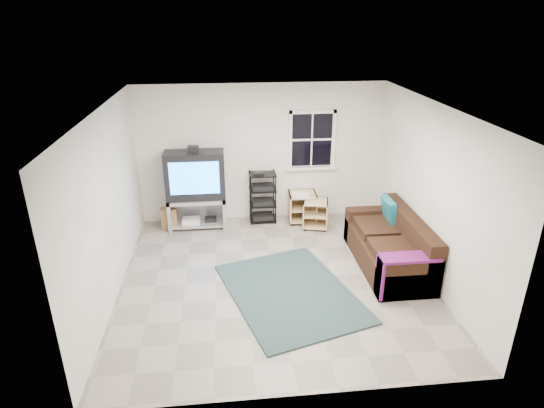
{
  "coord_description": "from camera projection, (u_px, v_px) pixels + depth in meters",
  "views": [
    {
      "loc": [
        -0.68,
        -5.89,
        3.76
      ],
      "look_at": [
        -0.0,
        0.4,
        1.07
      ],
      "focal_mm": 30.0,
      "sensor_mm": 36.0,
      "label": 1
    }
  ],
  "objects": [
    {
      "name": "room",
      "position": [
        312.0,
        143.0,
        8.52
      ],
      "size": [
        4.6,
        4.62,
        4.6
      ],
      "color": "gray",
      "rests_on": "ground"
    },
    {
      "name": "side_table_left",
      "position": [
        315.0,
        212.0,
        8.52
      ],
      "size": [
        0.54,
        0.54,
        0.53
      ],
      "rotation": [
        0.0,
        0.0,
        -0.23
      ],
      "color": "tan",
      "rests_on": "ground"
    },
    {
      "name": "side_table_right",
      "position": [
        302.0,
        204.0,
        8.75
      ],
      "size": [
        0.54,
        0.56,
        0.6
      ],
      "rotation": [
        0.0,
        0.0,
        -0.04
      ],
      "color": "tan",
      "rests_on": "ground"
    },
    {
      "name": "paper_bag",
      "position": [
        169.0,
        218.0,
        8.47
      ],
      "size": [
        0.29,
        0.2,
        0.41
      ],
      "primitive_type": "cube",
      "rotation": [
        0.0,
        0.0,
        0.05
      ],
      "color": "olive",
      "rests_on": "ground"
    },
    {
      "name": "shag_rug",
      "position": [
        290.0,
        292.0,
        6.57
      ],
      "size": [
        2.19,
        2.6,
        0.03
      ],
      "primitive_type": "cube",
      "rotation": [
        0.0,
        0.0,
        0.29
      ],
      "color": "black",
      "rests_on": "ground"
    },
    {
      "name": "tv_unit",
      "position": [
        196.0,
        183.0,
        8.31
      ],
      "size": [
        1.07,
        0.53,
        1.57
      ],
      "color": "#9C9CA4",
      "rests_on": "ground"
    },
    {
      "name": "sofa",
      "position": [
        390.0,
        247.0,
        7.18
      ],
      "size": [
        0.89,
        2.01,
        0.92
      ],
      "color": "black",
      "rests_on": "ground"
    },
    {
      "name": "av_rack",
      "position": [
        263.0,
        200.0,
        8.68
      ],
      "size": [
        0.5,
        0.36,
        1.0
      ],
      "color": "black",
      "rests_on": "ground"
    }
  ]
}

